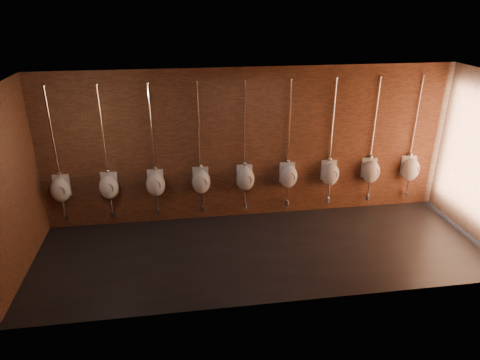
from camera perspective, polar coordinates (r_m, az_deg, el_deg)
The scene contains 11 objects.
ground at distance 8.25m, azimuth 3.23°, elevation -9.38°, with size 8.50×8.50×0.00m, color black.
room_shell at distance 7.35m, azimuth 3.58°, elevation 3.90°, with size 8.54×3.04×3.22m.
urinal_0 at distance 9.19m, azimuth -22.78°, elevation -1.13°, with size 0.43×0.39×2.72m.
urinal_1 at distance 8.99m, azimuth -17.08°, elevation -0.81°, with size 0.43×0.39×2.72m.
urinal_2 at distance 8.89m, azimuth -11.18°, elevation -0.48°, with size 0.43×0.39×2.72m.
urinal_3 at distance 8.88m, azimuth -5.21°, elevation -0.13°, with size 0.43×0.39×2.72m.
urinal_4 at distance 8.97m, azimuth 0.71°, elevation 0.22°, with size 0.43×0.39×2.72m.
urinal_5 at distance 9.15m, azimuth 6.45°, elevation 0.55°, with size 0.43×0.39×2.72m.
urinal_6 at distance 9.42m, azimuth 11.92°, elevation 0.87°, with size 0.43×0.39×2.72m.
urinal_7 at distance 9.78m, azimuth 17.03°, elevation 1.15°, with size 0.43×0.39×2.72m.
urinal_8 at distance 10.20m, azimuth 21.76°, elevation 1.41°, with size 0.43×0.39×2.72m.
Camera 1 is at (-1.47, -6.77, 4.47)m, focal length 32.00 mm.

